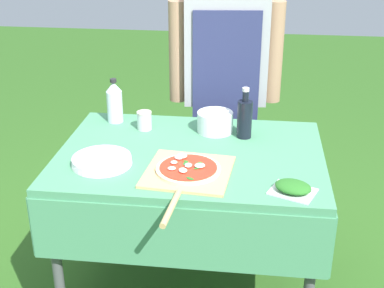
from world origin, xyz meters
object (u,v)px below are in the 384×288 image
at_px(pizza_on_peel, 187,172).
at_px(prep_table, 191,171).
at_px(plate_stack, 102,161).
at_px(person_cook, 225,76).
at_px(oil_bottle, 245,118).
at_px(herb_container, 293,188).
at_px(mixing_tub, 215,122).
at_px(sauce_jar, 144,122).
at_px(water_bottle, 115,102).

bearing_deg(pizza_on_peel, prep_table, 98.76).
xyz_separation_m(prep_table, plate_stack, (-0.36, -0.17, 0.11)).
distance_m(person_cook, plate_stack, 0.96).
bearing_deg(person_cook, plate_stack, 54.47).
height_order(oil_bottle, herb_container, oil_bottle).
distance_m(pizza_on_peel, plate_stack, 0.38).
bearing_deg(herb_container, mixing_tub, 121.85).
distance_m(prep_table, mixing_tub, 0.30).
bearing_deg(prep_table, sauce_jar, 137.76).
bearing_deg(plate_stack, sauce_jar, 75.63).
xyz_separation_m(person_cook, water_bottle, (-0.54, -0.34, -0.05)).
xyz_separation_m(herb_container, sauce_jar, (-0.70, 0.55, 0.02)).
bearing_deg(plate_stack, pizza_on_peel, -7.09).
height_order(pizza_on_peel, plate_stack, pizza_on_peel).
relative_size(water_bottle, herb_container, 1.10).
bearing_deg(pizza_on_peel, mixing_tub, 85.86).
xyz_separation_m(person_cook, sauce_jar, (-0.37, -0.42, -0.12)).
distance_m(herb_container, mixing_tub, 0.67).
bearing_deg(water_bottle, mixing_tub, -7.57).
bearing_deg(sauce_jar, water_bottle, 153.95).
relative_size(mixing_tub, plate_stack, 0.67).
bearing_deg(mixing_tub, prep_table, -109.74).
bearing_deg(water_bottle, prep_table, -36.60).
bearing_deg(herb_container, water_bottle, 143.89).
height_order(herb_container, mixing_tub, mixing_tub).
bearing_deg(oil_bottle, sauce_jar, 175.76).
relative_size(water_bottle, sauce_jar, 2.49).
bearing_deg(herb_container, oil_bottle, 111.94).
bearing_deg(water_bottle, herb_container, -36.11).
relative_size(prep_table, oil_bottle, 4.89).
bearing_deg(prep_table, plate_stack, -154.91).
xyz_separation_m(person_cook, oil_bottle, (0.12, -0.46, -0.06)).
bearing_deg(sauce_jar, prep_table, -42.24).
height_order(pizza_on_peel, mixing_tub, mixing_tub).
bearing_deg(pizza_on_peel, herb_container, -7.97).
distance_m(mixing_tub, plate_stack, 0.62).
relative_size(plate_stack, sauce_jar, 2.83).
bearing_deg(sauce_jar, plate_stack, -104.37).
bearing_deg(water_bottle, oil_bottle, -10.20).
xyz_separation_m(plate_stack, sauce_jar, (0.10, 0.41, 0.02)).
relative_size(pizza_on_peel, water_bottle, 2.67).
bearing_deg(person_cook, mixing_tub, 81.41).
distance_m(oil_bottle, sauce_jar, 0.50).
xyz_separation_m(prep_table, oil_bottle, (0.23, 0.20, 0.19)).
xyz_separation_m(prep_table, pizza_on_peel, (0.01, -0.22, 0.11)).
bearing_deg(pizza_on_peel, water_bottle, 134.62).
height_order(prep_table, mixing_tub, mixing_tub).
height_order(person_cook, sauce_jar, person_cook).
bearing_deg(oil_bottle, plate_stack, -148.24).
bearing_deg(oil_bottle, mixing_tub, 160.71).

